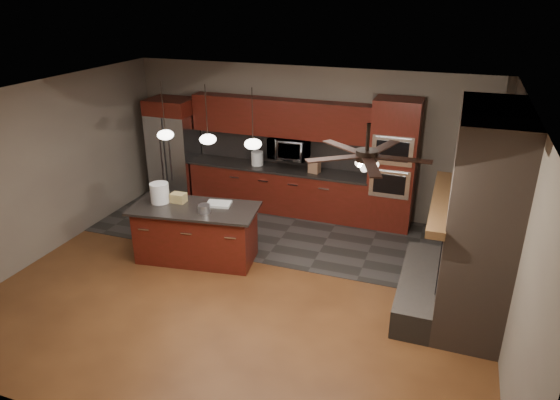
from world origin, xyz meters
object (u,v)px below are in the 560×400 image
at_px(paint_tray, 219,204).
at_px(counter_bucket, 257,158).
at_px(kitchen_island, 196,233).
at_px(paint_can, 204,209).
at_px(microwave, 289,148).
at_px(white_bucket, 160,193).
at_px(oven_tower, 393,165).
at_px(refrigerator, 174,150).
at_px(counter_box, 314,167).
at_px(cardboard_box, 178,198).

height_order(paint_tray, counter_bucket, counter_bucket).
distance_m(kitchen_island, paint_can, 0.58).
height_order(microwave, white_bucket, microwave).
xyz_separation_m(microwave, kitchen_island, (-0.78, -2.35, -0.83)).
height_order(kitchen_island, paint_can, paint_can).
xyz_separation_m(oven_tower, paint_can, (-2.51, -2.41, -0.21)).
bearing_deg(microwave, counter_bucket, -175.52).
bearing_deg(paint_tray, counter_bucket, 83.75).
bearing_deg(refrigerator, counter_box, 0.60).
bearing_deg(counter_bucket, paint_tray, -84.88).
bearing_deg(microwave, paint_tray, -101.92).
distance_m(kitchen_island, white_bucket, 0.87).
xyz_separation_m(white_bucket, paint_can, (0.85, -0.12, -0.10)).
height_order(cardboard_box, counter_bucket, counter_bucket).
relative_size(paint_tray, counter_box, 1.71).
bearing_deg(white_bucket, paint_can, -7.96).
distance_m(paint_can, cardboard_box, 0.62).
xyz_separation_m(oven_tower, counter_box, (-1.44, -0.04, -0.18)).
bearing_deg(paint_can, counter_bucket, 92.45).
distance_m(microwave, white_bucket, 2.74).
bearing_deg(white_bucket, paint_tray, 12.56).
xyz_separation_m(cardboard_box, counter_bucket, (0.47, 2.20, 0.04)).
distance_m(paint_tray, cardboard_box, 0.67).
xyz_separation_m(oven_tower, white_bucket, (-3.36, -2.29, -0.11)).
xyz_separation_m(refrigerator, counter_box, (2.98, 0.03, -0.03)).
distance_m(kitchen_island, paint_tray, 0.61).
height_order(kitchen_island, paint_tray, paint_tray).
bearing_deg(white_bucket, counter_box, 49.38).
relative_size(oven_tower, white_bucket, 7.41).
height_order(paint_can, cardboard_box, cardboard_box).
bearing_deg(white_bucket, kitchen_island, -0.30).
bearing_deg(counter_box, refrigerator, -168.94).
height_order(refrigerator, paint_can, refrigerator).
height_order(paint_can, counter_bucket, counter_bucket).
bearing_deg(kitchen_island, counter_box, 51.50).
distance_m(white_bucket, paint_tray, 0.97).
xyz_separation_m(refrigerator, white_bucket, (1.06, -2.22, 0.03)).
height_order(paint_can, paint_tray, paint_can).
height_order(refrigerator, cardboard_box, refrigerator).
bearing_deg(white_bucket, cardboard_box, 20.32).
height_order(microwave, kitchen_island, microwave).
distance_m(kitchen_island, counter_box, 2.66).
distance_m(refrigerator, cardboard_box, 2.50).
relative_size(microwave, counter_bucket, 2.75).
xyz_separation_m(counter_bucket, counter_box, (1.18, -0.05, -0.02)).
height_order(white_bucket, paint_can, white_bucket).
relative_size(white_bucket, paint_can, 1.70).
bearing_deg(oven_tower, refrigerator, -179.04).
bearing_deg(microwave, paint_can, -102.25).
distance_m(cardboard_box, counter_bucket, 2.25).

